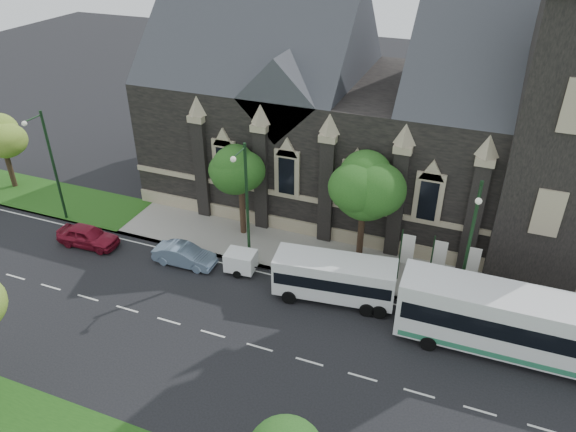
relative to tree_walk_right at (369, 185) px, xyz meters
The scene contains 17 objects.
ground 12.61m from the tree_walk_right, 106.69° to the right, with size 160.00×160.00×0.00m, color black.
sidewalk 6.69m from the tree_walk_right, 159.33° to the right, with size 80.00×5.00×0.15m, color gray.
museum 8.62m from the tree_walk_right, 76.72° to the left, with size 40.00×17.70×29.90m.
tree_walk_right is the anchor object (origin of this frame).
tree_walk_left 9.01m from the tree_walk_right, behind, with size 3.91×3.91×7.64m.
tree_walk_far 31.06m from the tree_walk_right, behind, with size 3.40×3.40×6.28m.
street_lamp_near 7.72m from the tree_walk_right, 28.06° to the right, with size 0.36×1.88×9.00m.
street_lamp_mid 8.10m from the tree_walk_right, 153.35° to the right, with size 0.36×1.88×9.00m.
street_lamp_far 23.50m from the tree_walk_right, behind, with size 0.36×1.88×9.00m.
banner_flag_left 4.92m from the tree_walk_right, 29.10° to the right, with size 0.90×0.10×4.00m.
banner_flag_center 6.36m from the tree_walk_right, 18.64° to the right, with size 0.90×0.10×4.00m.
banner_flag_right 8.05m from the tree_walk_right, 13.60° to the right, with size 0.90×0.10×4.00m.
tour_coach 12.51m from the tree_walk_right, 29.67° to the right, with size 13.51×3.24×3.93m.
shuttle_bus 6.50m from the tree_walk_right, 96.78° to the right, with size 7.75×3.44×2.90m.
box_trailer 9.94m from the tree_walk_right, 147.82° to the right, with size 2.94×1.73×1.54m.
sedan 13.46m from the tree_walk_right, 155.22° to the right, with size 1.55×4.44×1.46m, color #7D97B5.
car_far_red 20.55m from the tree_walk_right, 163.26° to the right, with size 1.85×4.60×1.57m, color maroon.
Camera 1 is at (9.60, -20.10, 21.98)m, focal length 33.34 mm.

